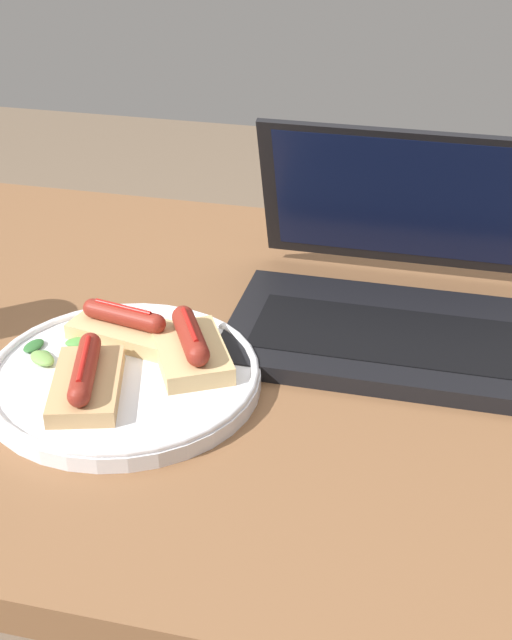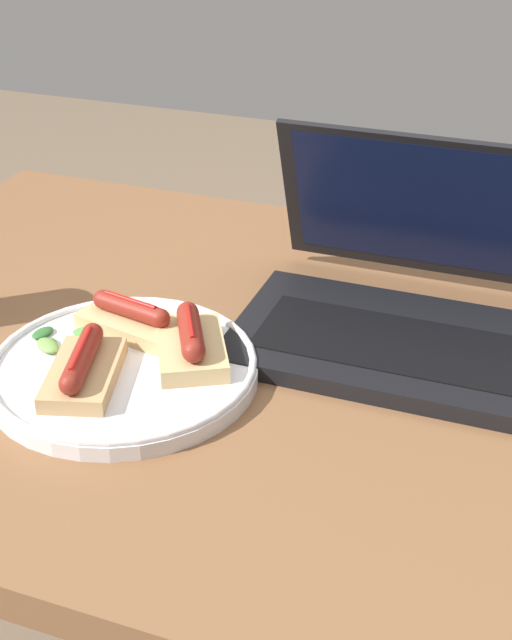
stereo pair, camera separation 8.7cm
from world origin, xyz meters
name	(u,v)px [view 1 (the left image)]	position (x,y,z in m)	size (l,w,h in m)	color
desk	(319,434)	(0.00, 0.00, 0.64)	(1.22, 0.75, 0.74)	brown
laptop	(391,295)	(0.06, 0.08, 0.77)	(0.33, 0.28, 0.20)	black
plate	(124,377)	(-0.18, -0.10, 0.75)	(0.27, 0.27, 0.02)	silver
sausage_toast_left	(86,379)	(-0.20, -0.14, 0.77)	(0.09, 0.13, 0.04)	tan
sausage_toast_middle	(125,326)	(-0.20, -0.03, 0.77)	(0.12, 0.08, 0.04)	tan
sausage_toast_right	(191,347)	(-0.12, -0.06, 0.77)	(0.11, 0.13, 0.04)	tan
salad_pile	(55,352)	(-0.26, -0.08, 0.76)	(0.07, 0.07, 0.01)	#2D662D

